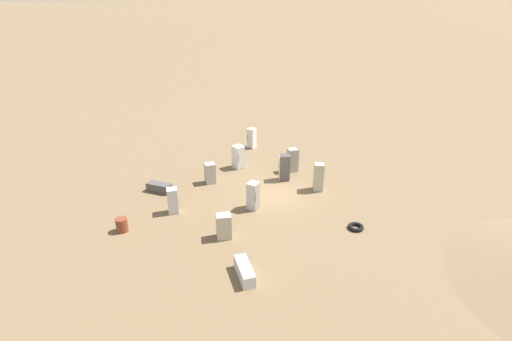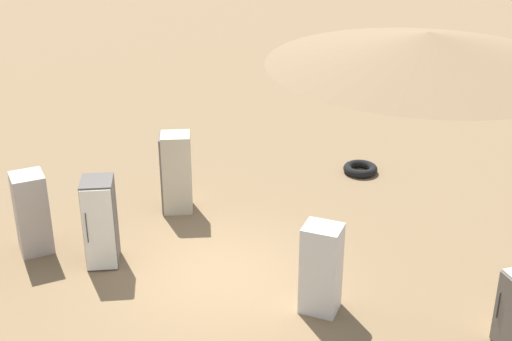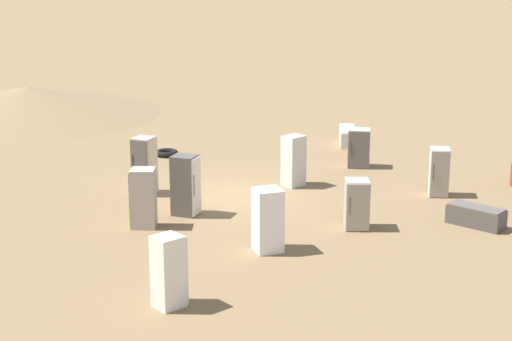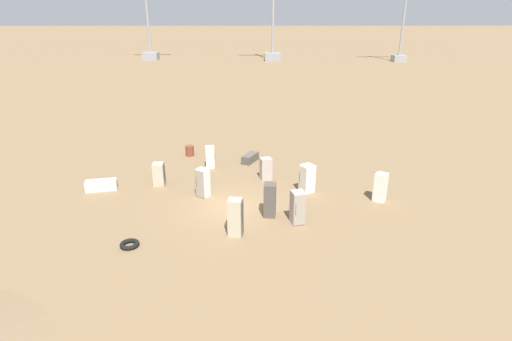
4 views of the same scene
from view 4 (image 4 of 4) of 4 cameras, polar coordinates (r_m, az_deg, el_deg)
name	(u,v)px [view 4 (image 4 of 4)]	position (r m, az deg, el deg)	size (l,w,h in m)	color
ground_plane	(231,208)	(22.42, -3.59, -5.42)	(1000.00, 1000.00, 0.00)	brown
power_pylon_0	(403,27)	(104.48, 20.22, 18.67)	(8.75, 3.00, 25.01)	gray
power_pylon_1	(273,19)	(100.81, 2.45, 20.84)	(10.81, 3.71, 30.88)	gray
power_pylon_2	(148,20)	(106.04, -15.22, 20.06)	(10.54, 3.61, 30.10)	gray
discarded_fridge_0	(270,200)	(21.23, 2.01, -4.20)	(0.70, 0.82, 1.85)	#4C4742
discarded_fridge_1	(203,183)	(23.71, -7.61, -1.74)	(0.88, 0.87, 1.73)	silver
discarded_fridge_2	(307,178)	(24.31, 7.30, -1.14)	(1.01, 0.99, 1.73)	white
discarded_fridge_3	(250,158)	(29.37, -0.83, 1.81)	(1.33, 1.77, 0.59)	#4C4742
discarded_fridge_4	(159,174)	(25.97, -13.70, -0.49)	(0.78, 0.84, 1.41)	#B2A88E
discarded_fridge_5	(266,169)	(26.08, 1.45, 0.26)	(0.87, 0.83, 1.44)	#A89E93
discarded_fridge_6	(210,157)	(28.22, -6.57, 1.92)	(0.73, 0.68, 1.58)	silver
discarded_fridge_7	(380,187)	(24.02, 17.34, -2.29)	(0.87, 0.85, 1.70)	silver
discarded_fridge_8	(235,217)	(19.42, -2.95, -6.70)	(0.78, 0.72, 1.89)	#B2A88E
discarded_fridge_9	(298,207)	(20.62, 5.97, -5.27)	(0.78, 0.84, 1.75)	#A89E93
discarded_fridge_10	(101,185)	(26.29, -21.23, -1.97)	(1.93, 0.95, 0.67)	silver
scrap_tire	(130,244)	(19.76, -17.62, -10.02)	(0.89, 0.89, 0.21)	black
rusty_barrel	(190,151)	(31.06, -9.44, 2.80)	(0.65, 0.65, 0.79)	brown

